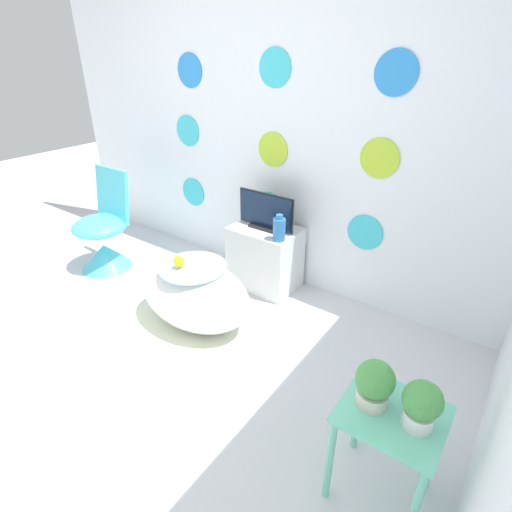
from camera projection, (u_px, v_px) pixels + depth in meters
The scene contains 12 objects.
ground_plane at pixel (92, 400), 2.32m from camera, with size 12.00×12.00×0.00m, color silver.
wall_back_dotted at pixel (274, 122), 3.04m from camera, with size 4.72×0.05×2.60m.
rug at pixel (186, 324), 2.94m from camera, with size 0.93×0.81×0.01m.
bathtub at pixel (195, 294), 2.86m from camera, with size 0.89×0.57×0.48m.
rubber_duck at pixel (179, 261), 2.71m from camera, with size 0.07×0.08×0.09m.
chair at pixel (104, 239), 3.59m from camera, with size 0.47×0.47×0.89m.
tv_cabinet at pixel (265, 257), 3.31m from camera, with size 0.54×0.39×0.53m.
tv at pixel (266, 213), 3.12m from camera, with size 0.50×0.12×0.29m.
vase at pixel (279, 229), 2.94m from camera, with size 0.09×0.09×0.20m.
side_table at pixel (389, 430), 1.66m from camera, with size 0.41×0.36×0.51m.
potted_plant_left at pixel (374, 383), 1.60m from camera, with size 0.16×0.16×0.21m.
potted_plant_right at pixel (422, 404), 1.50m from camera, with size 0.15×0.15×0.21m.
Camera 1 is at (1.74, -0.78, 1.83)m, focal length 28.00 mm.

